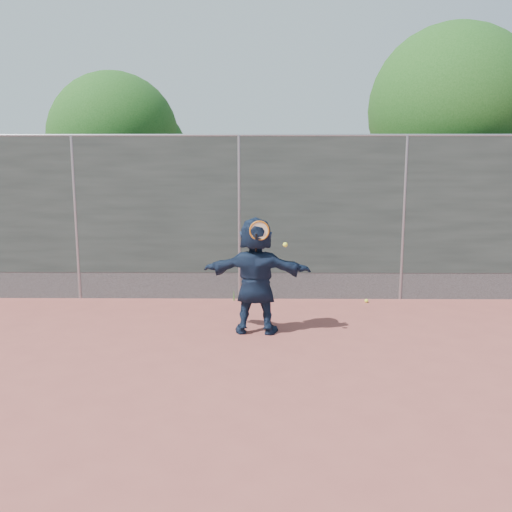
{
  "coord_description": "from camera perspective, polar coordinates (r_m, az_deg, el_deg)",
  "views": [
    {
      "loc": [
        0.41,
        -6.87,
        2.7
      ],
      "look_at": [
        0.33,
        1.48,
        1.18
      ],
      "focal_mm": 40.0,
      "sensor_mm": 36.0,
      "label": 1
    }
  ],
  "objects": [
    {
      "name": "ball_ground",
      "position": [
        10.61,
        10.98,
        -4.42
      ],
      "size": [
        0.07,
        0.07,
        0.07
      ],
      "primitive_type": "sphere",
      "color": "#F2FC38",
      "rests_on": "ground"
    },
    {
      "name": "tree_right",
      "position": [
        13.34,
        19.78,
        13.13
      ],
      "size": [
        3.78,
        3.6,
        5.39
      ],
      "color": "#382314",
      "rests_on": "ground"
    },
    {
      "name": "weed_clump",
      "position": [
        10.57,
        -0.08,
        -3.73
      ],
      "size": [
        0.68,
        0.07,
        0.3
      ],
      "color": "#387226",
      "rests_on": "ground"
    },
    {
      "name": "swing_action",
      "position": [
        8.22,
        0.57,
        2.28
      ],
      "size": [
        0.56,
        0.18,
        0.51
      ],
      "color": "#C36212",
      "rests_on": "ground"
    },
    {
      "name": "tree_left",
      "position": [
        13.81,
        -13.33,
        11.05
      ],
      "size": [
        3.15,
        3.0,
        4.53
      ],
      "color": "#382314",
      "rests_on": "ground"
    },
    {
      "name": "fence",
      "position": [
        10.44,
        -1.7,
        4.17
      ],
      "size": [
        20.0,
        0.06,
        3.03
      ],
      "color": "#38423D",
      "rests_on": "ground"
    },
    {
      "name": "player",
      "position": [
        8.54,
        0.0,
        -1.95
      ],
      "size": [
        1.68,
        0.67,
        1.77
      ],
      "primitive_type": "imported",
      "rotation": [
        0.0,
        0.0,
        3.05
      ],
      "color": "#15233B",
      "rests_on": "ground"
    },
    {
      "name": "ground",
      "position": [
        7.39,
        -2.72,
        -11.12
      ],
      "size": [
        80.0,
        80.0,
        0.0
      ],
      "primitive_type": "plane",
      "color": "#9E4C42",
      "rests_on": "ground"
    }
  ]
}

